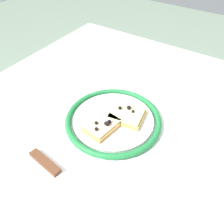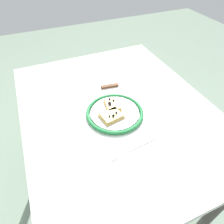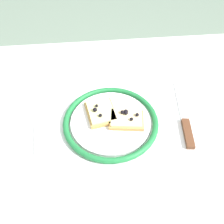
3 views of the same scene
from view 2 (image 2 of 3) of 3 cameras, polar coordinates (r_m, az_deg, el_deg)
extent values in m
plane|color=slate|center=(1.48, 0.91, -19.14)|extent=(6.00, 6.00, 0.00)
cube|color=white|center=(0.93, 1.37, 0.72)|extent=(1.04, 0.84, 0.04)
cylinder|color=#4C4742|center=(1.18, 28.95, -21.85)|extent=(0.05, 0.05, 0.67)
cylinder|color=#4C4742|center=(1.59, 6.24, 5.25)|extent=(0.05, 0.05, 0.67)
cylinder|color=#4C4742|center=(1.46, -19.51, -1.82)|extent=(0.05, 0.05, 0.67)
cylinder|color=white|center=(0.87, 0.77, -0.29)|extent=(0.21, 0.21, 0.01)
torus|color=#1E7238|center=(0.87, 0.78, -0.14)|extent=(0.25, 0.25, 0.02)
cube|color=tan|center=(0.84, -0.18, -1.22)|extent=(0.09, 0.10, 0.01)
cube|color=#E8E393|center=(0.84, -0.18, -0.84)|extent=(0.08, 0.09, 0.01)
sphere|color=black|center=(0.82, -0.74, -1.20)|extent=(0.01, 0.01, 0.01)
sphere|color=black|center=(0.84, 1.28, -0.18)|extent=(0.01, 0.01, 0.01)
sphere|color=black|center=(0.82, 0.38, -1.06)|extent=(0.01, 0.01, 0.01)
cube|color=tan|center=(0.90, 0.02, 2.12)|extent=(0.10, 0.08, 0.01)
cube|color=beige|center=(0.89, 0.02, 2.50)|extent=(0.09, 0.07, 0.01)
sphere|color=black|center=(0.88, -0.75, 2.51)|extent=(0.01, 0.01, 0.01)
sphere|color=black|center=(0.90, -0.72, 3.78)|extent=(0.01, 0.01, 0.01)
sphere|color=black|center=(0.87, -0.55, 2.17)|extent=(0.01, 0.01, 0.01)
sphere|color=black|center=(0.90, 0.44, 3.35)|extent=(0.01, 0.01, 0.01)
sphere|color=black|center=(0.88, -0.46, 2.48)|extent=(0.01, 0.01, 0.01)
cube|color=silver|center=(1.01, -7.24, 6.09)|extent=(0.04, 0.15, 0.00)
cube|color=#59331E|center=(1.03, -0.65, 7.46)|extent=(0.03, 0.09, 0.01)
cube|color=#BBBBBB|center=(0.78, 8.82, -8.98)|extent=(0.02, 0.11, 0.00)
cube|color=#BBBBBB|center=(0.73, 0.44, -12.94)|extent=(0.03, 0.04, 0.00)
camera|label=1|loc=(0.95, -24.69, 30.25)|focal=37.35mm
camera|label=3|loc=(0.87, 34.24, 32.38)|focal=40.57mm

